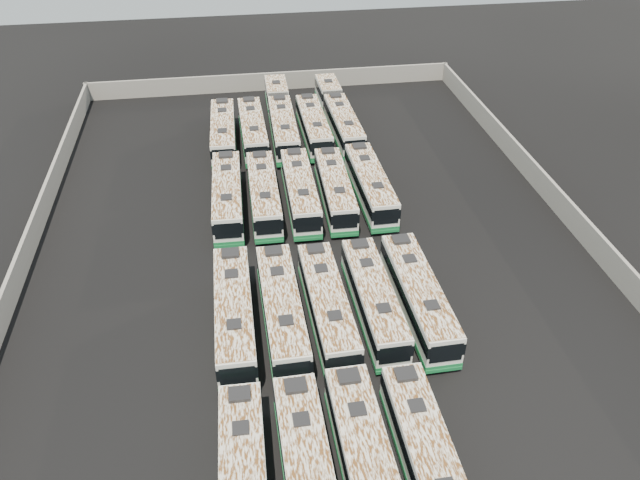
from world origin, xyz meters
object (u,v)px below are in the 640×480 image
at_px(bus_midback_far_right, 370,185).
at_px(bus_midback_left, 264,194).
at_px(bus_front_left, 308,477).
at_px(bus_midfront_far_left, 234,314).
at_px(bus_midback_center, 300,191).
at_px(bus_back_far_left, 223,133).
at_px(bus_front_right, 428,460).
at_px(bus_back_left, 253,130).
at_px(bus_back_center, 281,117).
at_px(bus_midfront_center, 327,306).
at_px(bus_midfront_left, 282,311).
at_px(bus_midfront_right, 374,300).
at_px(bus_midfront_far_right, 418,297).
at_px(bus_midback_far_left, 227,196).
at_px(bus_back_right, 314,126).
at_px(bus_front_center, 367,466).
at_px(bus_back_far_right, 338,114).
at_px(bus_midback_right, 335,189).

bearing_deg(bus_midback_far_right, bus_midback_left, 179.87).
xyz_separation_m(bus_front_left, bus_midfront_far_left, (-3.24, 12.96, 0.03)).
xyz_separation_m(bus_front_left, bus_midback_center, (3.20, 28.21, -0.01)).
distance_m(bus_midback_center, bus_back_far_left, 14.42).
height_order(bus_front_left, bus_front_right, bus_front_left).
height_order(bus_front_right, bus_back_left, bus_back_left).
distance_m(bus_front_left, bus_back_center, 44.24).
bearing_deg(bus_midfront_center, bus_front_left, -104.94).
bearing_deg(bus_midback_center, bus_midfront_left, -101.04).
distance_m(bus_midfront_far_left, bus_midfront_right, 9.64).
height_order(bus_midfront_far_left, bus_midfront_left, bus_midfront_far_left).
xyz_separation_m(bus_midfront_far_right, bus_midback_far_left, (-12.71, 15.54, 0.01)).
distance_m(bus_front_right, bus_midback_far_right, 28.49).
bearing_deg(bus_midfront_far_left, bus_midfront_far_right, -0.31).
bearing_deg(bus_midfront_far_right, bus_midback_left, 120.76).
bearing_deg(bus_midfront_center, bus_front_right, -76.97).
xyz_separation_m(bus_midback_far_right, bus_back_right, (-3.25, 12.87, -0.03)).
distance_m(bus_midfront_left, bus_back_right, 29.10).
height_order(bus_midfront_far_left, bus_midfront_right, bus_midfront_far_left).
height_order(bus_midback_center, bus_back_left, same).
distance_m(bus_front_right, bus_back_center, 44.21).
bearing_deg(bus_midfront_far_left, bus_midback_center, 67.48).
bearing_deg(bus_midback_left, bus_front_center, -83.13).
relative_size(bus_front_left, bus_back_left, 1.01).
bearing_deg(bus_back_center, bus_back_far_right, 0.97).
bearing_deg(bus_midfront_left, bus_midfront_far_right, -0.85).
height_order(bus_midfront_left, bus_back_center, bus_midfront_left).
bearing_deg(bus_midfront_center, bus_midfront_right, 2.77).
height_order(bus_midfront_left, bus_midback_left, bus_midfront_left).
distance_m(bus_front_left, bus_midback_far_right, 29.92).
height_order(bus_midfront_far_left, bus_midback_right, bus_midfront_far_left).
xyz_separation_m(bus_front_left, bus_midback_far_right, (9.57, 28.35, -0.01)).
xyz_separation_m(bus_midfront_far_left, bus_midback_far_right, (12.80, 15.39, -0.03)).
height_order(bus_front_center, bus_midback_right, bus_front_center).
xyz_separation_m(bus_back_left, bus_back_right, (6.43, 0.05, -0.02)).
bearing_deg(bus_midfront_far_right, bus_back_right, 95.54).
bearing_deg(bus_back_center, bus_midfront_center, -88.84).
distance_m(bus_midback_far_left, bus_midback_center, 6.39).
distance_m(bus_midback_right, bus_back_left, 14.54).
relative_size(bus_midfront_far_left, bus_midfront_left, 1.01).
height_order(bus_front_left, bus_midback_center, bus_front_left).
bearing_deg(bus_front_center, bus_back_left, 93.77).
xyz_separation_m(bus_front_right, bus_midback_right, (-0.04, 28.11, -0.02)).
bearing_deg(bus_midfront_far_right, bus_midback_center, 111.41).
xyz_separation_m(bus_front_center, bus_back_far_left, (-6.28, 40.99, -0.02)).
bearing_deg(bus_midfront_center, bus_midback_center, 88.31).
distance_m(bus_front_right, bus_back_far_left, 42.19).
relative_size(bus_midfront_far_left, bus_back_far_right, 0.67).
relative_size(bus_back_left, bus_back_right, 1.02).
relative_size(bus_midfront_right, bus_back_far_left, 0.97).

